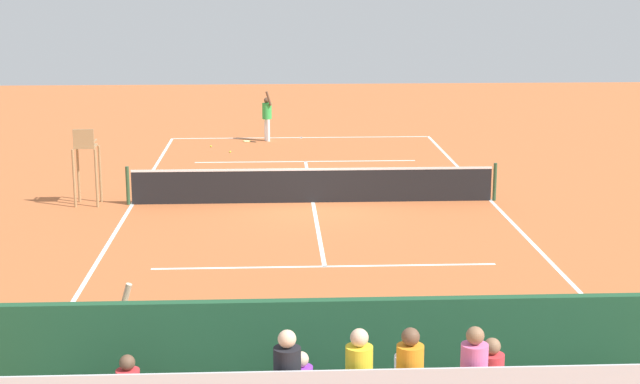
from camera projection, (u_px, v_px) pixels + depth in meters
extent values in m
plane|color=#BC6033|center=(313.00, 202.00, 26.77)|extent=(60.00, 60.00, 0.00)
cube|color=white|center=(301.00, 138.00, 37.49)|extent=(10.00, 0.10, 0.01)
cube|color=white|center=(341.00, 354.00, 16.05)|extent=(10.00, 0.10, 0.01)
cube|color=white|center=(491.00, 200.00, 27.01)|extent=(0.10, 22.00, 0.01)
cube|color=white|center=(132.00, 204.00, 26.53)|extent=(0.10, 22.00, 0.01)
cube|color=white|center=(306.00, 161.00, 32.67)|extent=(7.50, 0.10, 0.01)
cube|color=white|center=(325.00, 266.00, 20.88)|extent=(7.50, 0.10, 0.01)
cube|color=white|center=(313.00, 202.00, 26.77)|extent=(0.10, 12.10, 0.01)
cube|color=white|center=(301.00, 138.00, 37.49)|extent=(0.10, 0.30, 0.01)
cube|color=black|center=(313.00, 187.00, 26.67)|extent=(10.00, 0.02, 0.91)
cube|color=white|center=(313.00, 169.00, 26.57)|extent=(10.00, 0.04, 0.06)
cylinder|color=#2D5133|center=(495.00, 182.00, 26.90)|extent=(0.10, 0.10, 1.07)
cylinder|color=#2D5133|center=(128.00, 186.00, 26.41)|extent=(0.10, 0.10, 1.07)
cube|color=#1E4C2D|center=(356.00, 370.00, 12.91)|extent=(18.00, 0.16, 2.00)
cylinder|color=yellow|center=(359.00, 366.00, 10.38)|extent=(0.30, 0.30, 0.45)
sphere|color=beige|center=(359.00, 338.00, 10.31)|extent=(0.20, 0.20, 0.20)
cylinder|color=white|center=(407.00, 374.00, 11.29)|extent=(0.30, 0.30, 0.45)
sphere|color=beige|center=(407.00, 348.00, 11.22)|extent=(0.20, 0.20, 0.20)
cylinder|color=red|center=(491.00, 372.00, 11.34)|extent=(0.30, 0.30, 0.45)
sphere|color=#8C6647|center=(492.00, 346.00, 11.27)|extent=(0.20, 0.20, 0.20)
cube|color=#2D2D33|center=(471.00, 384.00, 10.62)|extent=(0.32, 0.40, 0.12)
cylinder|color=pink|center=(474.00, 364.00, 10.44)|extent=(0.30, 0.30, 0.45)
sphere|color=#8C6647|center=(475.00, 336.00, 10.37)|extent=(0.20, 0.20, 0.20)
cylinder|color=orange|center=(410.00, 365.00, 10.41)|extent=(0.30, 0.30, 0.45)
sphere|color=brown|center=(411.00, 337.00, 10.34)|extent=(0.20, 0.20, 0.20)
sphere|color=brown|center=(127.00, 363.00, 11.94)|extent=(0.20, 0.20, 0.20)
cylinder|color=purple|center=(301.00, 383.00, 12.11)|extent=(0.30, 0.30, 0.45)
sphere|color=beige|center=(301.00, 359.00, 12.04)|extent=(0.20, 0.20, 0.20)
cylinder|color=black|center=(287.00, 367.00, 10.34)|extent=(0.30, 0.30, 0.45)
sphere|color=beige|center=(287.00, 339.00, 10.27)|extent=(0.20, 0.20, 0.20)
cylinder|color=#A88456|center=(100.00, 174.00, 26.67)|extent=(0.07, 0.07, 1.60)
cylinder|color=#A88456|center=(78.00, 174.00, 26.64)|extent=(0.07, 0.07, 1.60)
cylinder|color=#A88456|center=(96.00, 178.00, 26.09)|extent=(0.07, 0.07, 1.60)
cylinder|color=#A88456|center=(74.00, 178.00, 26.06)|extent=(0.07, 0.07, 1.60)
cube|color=#A88456|center=(86.00, 146.00, 26.18)|extent=(0.56, 0.56, 0.06)
cube|color=#A88456|center=(83.00, 138.00, 25.89)|extent=(0.56, 0.06, 0.48)
cube|color=#A88456|center=(95.00, 141.00, 26.16)|extent=(0.04, 0.48, 0.04)
cube|color=#A88456|center=(76.00, 141.00, 26.14)|extent=(0.04, 0.48, 0.04)
cube|color=#33383D|center=(493.00, 380.00, 13.91)|extent=(1.80, 0.40, 0.05)
cube|color=#33383D|center=(497.00, 366.00, 13.67)|extent=(1.80, 0.04, 0.36)
cylinder|color=white|center=(266.00, 129.00, 36.77)|extent=(0.14, 0.14, 0.85)
cylinder|color=white|center=(268.00, 130.00, 36.57)|extent=(0.14, 0.14, 0.85)
cylinder|color=green|center=(267.00, 111.00, 36.51)|extent=(0.46, 0.46, 0.60)
sphere|color=brown|center=(267.00, 100.00, 36.42)|extent=(0.22, 0.22, 0.22)
cylinder|color=brown|center=(269.00, 99.00, 36.20)|extent=(0.26, 0.16, 0.55)
cylinder|color=brown|center=(265.00, 109.00, 36.70)|extent=(0.11, 0.11, 0.50)
cylinder|color=black|center=(253.00, 142.00, 36.47)|extent=(0.25, 0.17, 0.03)
torus|color=#D8CC4C|center=(247.00, 141.00, 36.60)|extent=(0.42, 0.42, 0.02)
cylinder|color=white|center=(247.00, 141.00, 36.60)|extent=(0.25, 0.25, 0.00)
sphere|color=#CCDB33|center=(230.00, 152.00, 34.28)|extent=(0.07, 0.07, 0.07)
sphere|color=#CCDB33|center=(211.00, 146.00, 35.41)|extent=(0.07, 0.07, 0.07)
cylinder|color=green|center=(120.00, 340.00, 13.57)|extent=(0.44, 0.44, 0.60)
sphere|color=beige|center=(118.00, 312.00, 13.48)|extent=(0.22, 0.22, 0.22)
cylinder|color=beige|center=(125.00, 301.00, 13.67)|extent=(0.26, 0.15, 0.55)
cylinder|color=beige|center=(113.00, 344.00, 13.35)|extent=(0.11, 0.11, 0.50)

